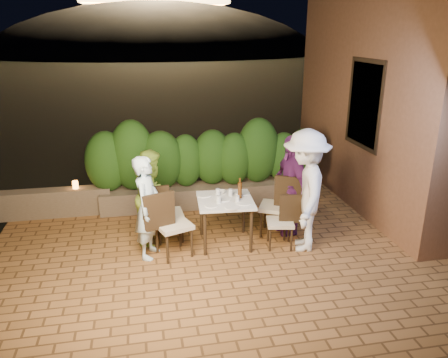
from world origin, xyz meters
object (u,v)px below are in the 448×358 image
object	(u,v)px
chair_right_back	(275,205)
diner_green	(153,196)
dining_table	(225,222)
bowl	(221,192)
chair_right_front	(280,221)
diner_white	(305,191)
chair_left_back	(169,213)
diner_purple	(291,185)
parapet_lamp	(75,185)
beer_bottle	(240,188)
diner_blue	(148,207)
chair_left_front	(173,223)

from	to	relation	value
chair_right_back	diner_green	bearing A→B (deg)	21.01
dining_table	bowl	bearing A→B (deg)	94.14
dining_table	chair_right_front	world-z (taller)	chair_right_front
diner_white	chair_left_back	bearing A→B (deg)	-91.02
chair_left_back	diner_purple	xyz separation A→B (m)	(1.99, -0.09, 0.37)
chair_left_back	chair_right_front	size ratio (longest dim) A/B	1.08
diner_green	parapet_lamp	bearing A→B (deg)	61.37
beer_bottle	chair_left_back	world-z (taller)	beer_bottle
beer_bottle	chair_right_back	bearing A→B (deg)	13.44
diner_purple	bowl	bearing A→B (deg)	-99.63
dining_table	beer_bottle	bearing A→B (deg)	3.65
bowl	diner_purple	world-z (taller)	diner_purple
beer_bottle	diner_blue	world-z (taller)	diner_blue
chair_left_front	beer_bottle	bearing A→B (deg)	-7.28
chair_left_back	diner_blue	size ratio (longest dim) A/B	0.60
chair_right_back	diner_green	distance (m)	1.99
chair_right_back	diner_blue	bearing A→B (deg)	35.26
diner_purple	beer_bottle	bearing A→B (deg)	-83.66
chair_left_back	chair_right_front	bearing A→B (deg)	-23.24
dining_table	parapet_lamp	size ratio (longest dim) A/B	6.06
bowl	chair_left_front	world-z (taller)	chair_left_front
dining_table	parapet_lamp	xyz separation A→B (m)	(-2.44, 1.67, 0.20)
chair_left_front	chair_right_back	bearing A→B (deg)	-6.99
chair_left_back	diner_white	bearing A→B (deg)	-22.61
dining_table	chair_right_front	distance (m)	0.86
chair_left_back	bowl	bearing A→B (deg)	-5.83
beer_bottle	chair_left_front	bearing A→B (deg)	-167.34
chair_left_back	diner_purple	distance (m)	2.03
diner_green	parapet_lamp	distance (m)	1.90
beer_bottle	chair_right_back	xyz separation A→B (m)	(0.63, 0.15, -0.40)
chair_left_back	diner_purple	bearing A→B (deg)	-6.75
dining_table	chair_right_back	xyz separation A→B (m)	(0.87, 0.17, 0.14)
chair_right_back	diner_purple	distance (m)	0.42
chair_left_back	diner_green	distance (m)	0.37
chair_right_back	parapet_lamp	bearing A→B (deg)	1.70
dining_table	parapet_lamp	distance (m)	2.97
bowl	chair_left_front	bearing A→B (deg)	-147.88
beer_bottle	bowl	size ratio (longest dim) A/B	2.07
beer_bottle	parapet_lamp	world-z (taller)	beer_bottle
dining_table	beer_bottle	size ratio (longest dim) A/B	2.58
bowl	chair_left_back	size ratio (longest dim) A/B	0.17
chair_left_back	diner_green	xyz separation A→B (m)	(-0.24, 0.03, 0.29)
beer_bottle	parapet_lamp	xyz separation A→B (m)	(-2.68, 1.65, -0.34)
bowl	diner_green	bearing A→B (deg)	176.94
bowl	parapet_lamp	distance (m)	2.80
chair_left_back	parapet_lamp	world-z (taller)	chair_left_back
beer_bottle	diner_blue	xyz separation A→B (m)	(-1.42, -0.18, -0.14)
diner_blue	diner_green	bearing A→B (deg)	9.02
diner_purple	parapet_lamp	world-z (taller)	diner_purple
dining_table	chair_right_back	bearing A→B (deg)	10.85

